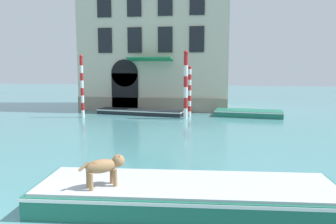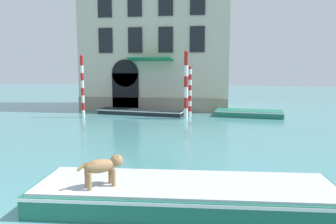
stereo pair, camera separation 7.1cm
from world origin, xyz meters
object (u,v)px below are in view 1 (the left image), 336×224
(boat_moored_far, at_px, (248,113))
(mooring_pole_2, at_px, (190,91))
(boat_moored_near_palazzo, at_px, (141,112))
(mooring_pole_1, at_px, (186,85))
(dog_on_deck, at_px, (105,166))
(mooring_pole_0, at_px, (82,86))
(boat_foreground, at_px, (187,194))

(boat_moored_far, height_order, mooring_pole_2, mooring_pole_2)
(boat_moored_near_palazzo, relative_size, mooring_pole_1, 1.44)
(dog_on_deck, xyz_separation_m, mooring_pole_2, (0.52, 15.91, 0.70))
(mooring_pole_2, bearing_deg, mooring_pole_0, -167.50)
(boat_foreground, height_order, dog_on_deck, dog_on_deck)
(boat_foreground, relative_size, dog_on_deck, 8.06)
(boat_moored_near_palazzo, bearing_deg, boat_moored_far, 9.68)
(mooring_pole_0, xyz_separation_m, mooring_pole_2, (7.38, 1.64, -0.38))
(boat_moored_far, relative_size, mooring_pole_0, 1.12)
(dog_on_deck, relative_size, boat_moored_near_palazzo, 0.14)
(boat_moored_near_palazzo, distance_m, mooring_pole_2, 4.10)
(mooring_pole_2, bearing_deg, boat_foreground, -84.73)
(dog_on_deck, xyz_separation_m, mooring_pole_1, (0.35, 14.84, 1.22))
(dog_on_deck, height_order, boat_moored_near_palazzo, dog_on_deck)
(mooring_pole_0, xyz_separation_m, mooring_pole_1, (7.22, 0.57, 0.14))
(boat_moored_far, height_order, mooring_pole_0, mooring_pole_0)
(boat_moored_near_palazzo, xyz_separation_m, boat_moored_far, (7.92, 0.26, 0.04))
(dog_on_deck, bearing_deg, mooring_pole_1, 50.37)
(boat_moored_far, relative_size, mooring_pole_2, 1.36)
(boat_foreground, bearing_deg, boat_moored_far, 75.33)
(dog_on_deck, relative_size, mooring_pole_0, 0.22)
(mooring_pole_0, bearing_deg, mooring_pole_2, 12.50)
(dog_on_deck, distance_m, boat_moored_near_palazzo, 16.72)
(boat_moored_far, bearing_deg, boat_moored_near_palazzo, -171.93)
(boat_foreground, bearing_deg, mooring_pole_1, 91.46)
(dog_on_deck, height_order, mooring_pole_0, mooring_pole_0)
(dog_on_deck, distance_m, boat_moored_far, 17.31)
(boat_foreground, distance_m, mooring_pole_2, 15.49)
(boat_foreground, height_order, boat_moored_far, boat_foreground)
(boat_moored_near_palazzo, bearing_deg, dog_on_deck, -71.08)
(boat_moored_near_palazzo, xyz_separation_m, mooring_pole_2, (3.73, -0.47, 1.63))
(mooring_pole_1, bearing_deg, boat_moored_near_palazzo, 156.67)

